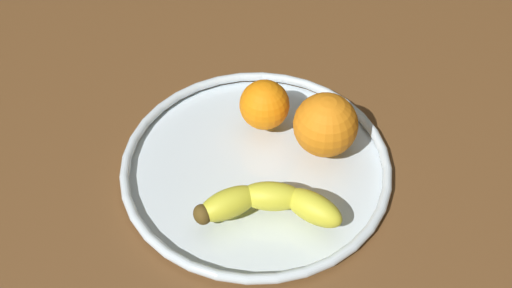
{
  "coord_description": "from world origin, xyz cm",
  "views": [
    {
      "loc": [
        6.77,
        48.69,
        59.25
      ],
      "look_at": [
        0.0,
        0.0,
        4.8
      ],
      "focal_mm": 43.05,
      "sensor_mm": 36.0,
      "label": 1
    }
  ],
  "objects_px": {
    "orange_center": "(325,125)",
    "banana": "(268,203)",
    "fruit_bowl": "(256,165)",
    "orange_back_left": "(264,105)"
  },
  "relations": [
    {
      "from": "banana",
      "to": "orange_back_left",
      "type": "distance_m",
      "value": 0.14
    },
    {
      "from": "banana",
      "to": "orange_center",
      "type": "height_order",
      "value": "orange_center"
    },
    {
      "from": "orange_center",
      "to": "orange_back_left",
      "type": "height_order",
      "value": "orange_center"
    },
    {
      "from": "fruit_bowl",
      "to": "banana",
      "type": "bearing_deg",
      "value": 92.07
    },
    {
      "from": "orange_center",
      "to": "orange_back_left",
      "type": "distance_m",
      "value": 0.09
    },
    {
      "from": "fruit_bowl",
      "to": "orange_center",
      "type": "xyz_separation_m",
      "value": [
        -0.09,
        -0.01,
        0.05
      ]
    },
    {
      "from": "fruit_bowl",
      "to": "banana",
      "type": "height_order",
      "value": "banana"
    },
    {
      "from": "orange_center",
      "to": "banana",
      "type": "bearing_deg",
      "value": 46.99
    },
    {
      "from": "fruit_bowl",
      "to": "orange_center",
      "type": "bearing_deg",
      "value": -172.99
    },
    {
      "from": "banana",
      "to": "orange_center",
      "type": "relative_size",
      "value": 2.21
    }
  ]
}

